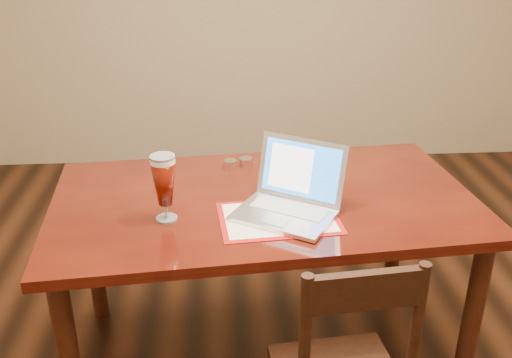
{
  "coord_description": "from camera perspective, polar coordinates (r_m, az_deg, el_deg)",
  "views": [
    {
      "loc": [
        -0.3,
        -1.94,
        1.85
      ],
      "look_at": [
        -0.16,
        0.15,
        0.89
      ],
      "focal_mm": 40.0,
      "sensor_mm": 36.0,
      "label": 1
    }
  ],
  "objects": [
    {
      "name": "dining_table",
      "position": [
        2.38,
        0.71,
        -3.79
      ],
      "size": [
        1.8,
        1.12,
        1.07
      ],
      "rotation": [
        0.0,
        0.0,
        0.09
      ],
      "color": "#4D140A",
      "rests_on": "ground"
    }
  ]
}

